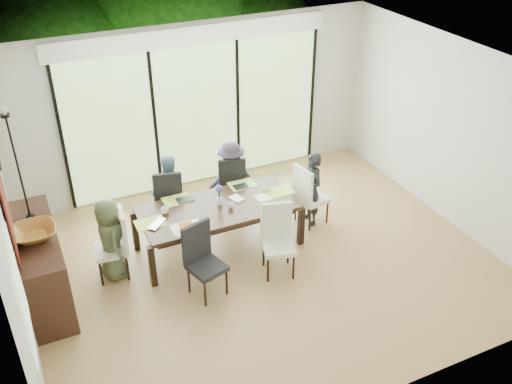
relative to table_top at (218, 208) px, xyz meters
name	(u,v)px	position (x,y,z in m)	size (l,w,h in m)	color
floor	(264,263)	(0.41, -0.62, -0.65)	(6.00, 5.00, 0.01)	brown
ceiling	(265,73)	(0.41, -0.62, 2.06)	(6.00, 5.00, 0.01)	white
wall_back	(196,107)	(0.41, 1.89, 0.71)	(6.00, 0.02, 2.70)	beige
wall_front	(385,302)	(0.41, -3.13, 0.71)	(6.00, 0.02, 2.70)	silver
wall_left	(8,237)	(-2.60, -0.62, 0.71)	(0.02, 5.00, 2.70)	silver
wall_right	(453,134)	(3.42, -0.62, 0.71)	(0.02, 5.00, 2.70)	silver
glass_doors	(197,116)	(0.41, 1.85, 0.56)	(4.20, 0.02, 2.30)	#598C3F
blinds_header	(193,35)	(0.41, 1.84, 1.86)	(4.40, 0.06, 0.28)	white
mullion_a	(62,141)	(-1.69, 1.84, 0.56)	(0.05, 0.04, 2.30)	black
mullion_b	(155,124)	(-0.29, 1.84, 0.56)	(0.05, 0.04, 2.30)	black
mullion_c	(238,109)	(1.11, 1.84, 0.56)	(0.05, 0.04, 2.30)	black
mullion_d	(312,96)	(2.51, 1.84, 0.56)	(0.05, 0.04, 2.30)	black
side_window	(21,294)	(-2.56, -1.82, 0.86)	(0.02, 0.90, 1.00)	#8CAD7F
deck	(184,161)	(0.41, 2.78, -0.69)	(6.00, 1.80, 0.10)	#513022
rail_top	(168,115)	(0.41, 3.58, -0.09)	(6.00, 0.08, 0.06)	#503522
foliage_left	(53,66)	(-1.39, 4.58, 0.80)	(3.20, 3.20, 3.20)	#14380F
foliage_mid	(158,25)	(0.81, 5.18, 1.16)	(4.00, 4.00, 4.00)	#14380F
foliage_right	(255,51)	(2.61, 4.38, 0.62)	(2.80, 2.80, 2.80)	#14380F
foliage_far	(102,31)	(-0.19, 5.88, 0.98)	(3.60, 3.60, 3.60)	#14380F
table_top	(218,208)	(0.00, 0.00, 0.00)	(2.14, 0.98, 0.05)	black
table_apron	(218,213)	(0.00, 0.00, -0.08)	(1.96, 0.80, 0.09)	black
table_leg_fl	(152,266)	(-1.08, -0.43, -0.33)	(0.08, 0.08, 0.61)	black
table_leg_fr	(301,226)	(1.08, -0.43, -0.33)	(0.08, 0.08, 0.61)	black
table_leg_bl	(135,231)	(-1.08, 0.43, -0.33)	(0.08, 0.08, 0.61)	black
table_leg_br	(274,197)	(1.08, 0.43, -0.33)	(0.08, 0.08, 0.61)	black
chair_left_end	(110,245)	(-1.50, 0.00, -0.15)	(0.41, 0.41, 0.98)	white
chair_right_end	(312,194)	(1.50, 0.00, -0.15)	(0.41, 0.41, 0.98)	white
chair_far_left	(168,196)	(-0.45, 0.85, -0.15)	(0.41, 0.41, 0.98)	black
chair_far_right	(231,181)	(0.55, 0.85, -0.15)	(0.41, 0.41, 0.98)	black
chair_near_left	(207,262)	(-0.50, -0.87, -0.15)	(0.41, 0.41, 0.98)	black
chair_near_right	(279,242)	(0.50, -0.87, -0.15)	(0.41, 0.41, 0.98)	silver
person_left_end	(111,239)	(-1.48, 0.00, -0.07)	(0.54, 0.34, 1.15)	#465237
person_right_end	(311,189)	(1.48, 0.00, -0.07)	(0.54, 0.34, 1.15)	black
person_far_left	(168,191)	(-0.45, 0.83, -0.07)	(0.54, 0.34, 1.15)	slate
person_far_right	(231,177)	(0.55, 0.83, -0.07)	(0.54, 0.34, 1.15)	#292131
placemat_left	(150,223)	(-0.95, 0.00, 0.03)	(0.39, 0.28, 0.01)	#A4C345
placemat_right	(279,191)	(0.95, 0.00, 0.03)	(0.39, 0.28, 0.01)	#ABC646
placemat_far_l	(177,200)	(-0.45, 0.40, 0.03)	(0.39, 0.28, 0.01)	#8DA73B
placemat_far_r	(243,185)	(0.55, 0.40, 0.03)	(0.39, 0.28, 0.01)	#95C145
placemat_paper	(187,228)	(-0.55, -0.30, 0.03)	(0.39, 0.28, 0.01)	white
tablet_far_l	(185,200)	(-0.35, 0.35, 0.04)	(0.23, 0.16, 0.01)	black
tablet_far_r	(241,186)	(0.50, 0.35, 0.04)	(0.21, 0.15, 0.01)	black
papers	(265,197)	(0.70, -0.05, 0.03)	(0.27, 0.20, 0.00)	white
platter_base	(187,227)	(-0.55, -0.30, 0.04)	(0.23, 0.23, 0.02)	white
platter_snacks	(187,226)	(-0.55, -0.30, 0.06)	(0.18, 0.18, 0.01)	#D15318
vase	(220,201)	(0.05, 0.05, 0.08)	(0.07, 0.07, 0.11)	silver
hyacinth_stems	(219,194)	(0.05, 0.05, 0.19)	(0.04, 0.04, 0.14)	#337226
hyacinth_blooms	(219,189)	(0.05, 0.05, 0.28)	(0.10, 0.10, 0.10)	#4A47B2
laptop	(160,225)	(-0.85, -0.10, 0.04)	(0.29, 0.19, 0.02)	silver
cup_a	(165,210)	(-0.70, 0.15, 0.07)	(0.11, 0.11, 0.09)	white
cup_b	(231,205)	(0.15, -0.10, 0.07)	(0.09, 0.09, 0.08)	white
cup_c	(267,188)	(0.80, 0.10, 0.07)	(0.11, 0.11, 0.09)	white
book	(233,200)	(0.25, 0.05, 0.03)	(0.15, 0.20, 0.02)	white
sideboard	(42,265)	(-2.35, -0.05, -0.16)	(0.48, 1.72, 0.97)	black
bowl	(34,233)	(-2.35, -0.15, 0.39)	(0.51, 0.51, 0.12)	brown
candlestick_base	(30,216)	(-2.35, 0.30, 0.35)	(0.11, 0.11, 0.04)	black
candlestick_shaft	(18,168)	(-2.35, 0.30, 1.03)	(0.03, 0.03, 1.34)	black
candlestick_pan	(5,116)	(-2.35, 0.30, 1.69)	(0.11, 0.11, 0.03)	black
candle	(4,110)	(-2.35, 0.30, 1.76)	(0.04, 0.04, 0.11)	silver
tapestry	(2,190)	(-2.56, -0.22, 1.06)	(0.02, 1.00, 1.50)	maroon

